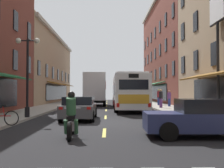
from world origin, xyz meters
TOP-DOWN VIEW (x-y plane):
  - ground_plane at (0.00, 0.00)m, footprint 34.80×80.00m
  - lane_centre_dashes at (0.00, -0.25)m, footprint 0.14×73.90m
  - sidewalk_right at (5.90, 0.00)m, footprint 3.00×80.00m
  - billboard_sign at (7.05, 2.40)m, footprint 0.40×2.36m
  - transit_bus at (1.98, 10.49)m, footprint 2.70×12.18m
  - box_truck at (-1.35, 17.33)m, footprint 2.59×6.94m
  - sedan_near at (-1.53, 1.46)m, footprint 1.93×4.23m
  - sedan_mid at (3.81, -4.67)m, footprint 4.60×2.03m
  - motorcycle_rider at (-1.17, -4.71)m, footprint 0.62×2.07m
  - bicycle_near at (-4.64, -2.36)m, footprint 1.71×0.48m
  - pedestrian_near at (5.81, 15.65)m, footprint 0.41×0.52m
  - pedestrian_mid at (6.40, 13.11)m, footprint 0.36×0.36m
  - pedestrian_far at (5.14, 11.03)m, footprint 0.36×0.36m
  - street_lamp_twin at (-4.60, 1.63)m, footprint 1.42×0.32m

SIDE VIEW (x-z plane):
  - ground_plane at x=0.00m, z-range -0.10..0.00m
  - lane_centre_dashes at x=0.00m, z-range 0.00..0.01m
  - sidewalk_right at x=5.90m, z-range 0.00..0.14m
  - bicycle_near at x=-4.64m, z-range 0.05..0.96m
  - sedan_near at x=-1.53m, z-range 0.02..1.37m
  - sedan_mid at x=3.81m, z-range 0.01..1.39m
  - motorcycle_rider at x=-1.17m, z-range -0.12..1.54m
  - pedestrian_mid at x=6.40m, z-range 0.16..1.81m
  - pedestrian_far at x=5.14m, z-range 0.17..1.91m
  - pedestrian_near at x=5.81m, z-range 0.20..1.99m
  - transit_bus at x=1.98m, z-range 0.08..3.18m
  - box_truck at x=-1.35m, z-range 0.07..3.78m
  - street_lamp_twin at x=-4.60m, z-range 0.41..5.09m
  - billboard_sign at x=7.05m, z-range 2.03..9.70m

